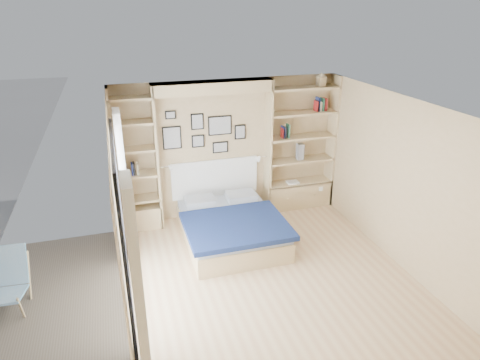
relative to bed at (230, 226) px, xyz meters
name	(u,v)px	position (x,y,z in m)	size (l,w,h in m)	color
ground	(270,277)	(0.26, -1.18, -0.26)	(4.50, 4.50, 0.00)	tan
room_shell	(217,174)	(-0.12, 0.34, 0.81)	(4.50, 4.50, 4.50)	tan
bed	(230,226)	(0.00, 0.00, 0.00)	(1.60, 2.05, 1.07)	tan
photo_gallery	(203,132)	(-0.19, 1.04, 1.34)	(1.48, 0.02, 0.82)	black
reading_lamps	(215,163)	(-0.04, 0.82, 0.84)	(1.92, 0.12, 0.15)	silver
shelf_decor	(290,122)	(1.37, 0.88, 1.44)	(3.52, 0.23, 2.03)	#A51E1E
deck_chair	(7,281)	(-3.21, -0.75, 0.10)	(0.51, 0.80, 0.77)	tan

